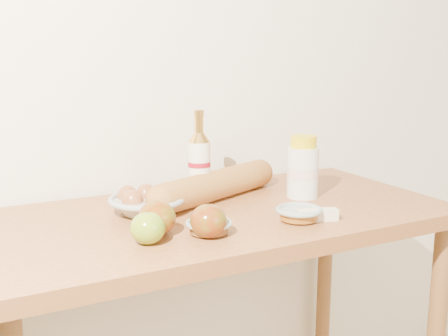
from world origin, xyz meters
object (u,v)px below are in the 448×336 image
at_px(cream_bottle, 303,169).
at_px(baguette, 215,185).
at_px(table, 219,256).
at_px(egg_bowl, 147,202).
at_px(bourbon_bottle, 199,165).

relative_size(cream_bottle, baguette, 0.36).
xyz_separation_m(table, cream_bottle, (0.28, 0.02, 0.20)).
distance_m(table, cream_bottle, 0.34).
bearing_deg(table, egg_bowl, 157.62).
xyz_separation_m(table, baguette, (0.04, 0.11, 0.16)).
relative_size(cream_bottle, egg_bowl, 0.72).
distance_m(bourbon_bottle, cream_bottle, 0.29).
height_order(bourbon_bottle, cream_bottle, bourbon_bottle).
distance_m(egg_bowl, baguette, 0.22).
bearing_deg(table, baguette, 67.75).
bearing_deg(egg_bowl, table, -22.38).
xyz_separation_m(cream_bottle, egg_bowl, (-0.44, 0.05, -0.05)).
height_order(table, baguette, baguette).
xyz_separation_m(table, bourbon_bottle, (0.00, 0.12, 0.23)).
bearing_deg(table, cream_bottle, 3.96).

